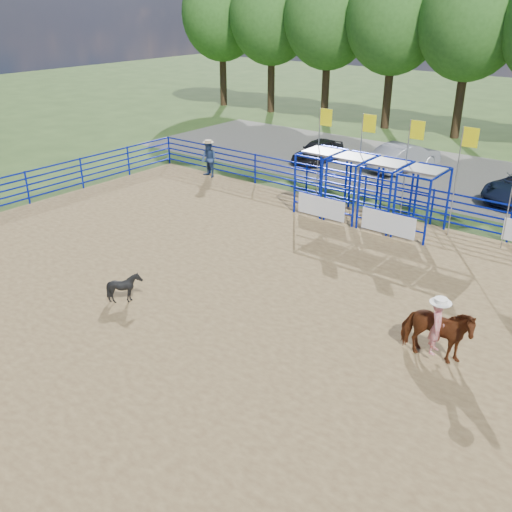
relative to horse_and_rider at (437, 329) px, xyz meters
name	(u,v)px	position (x,y,z in m)	size (l,w,h in m)	color
ground	(287,327)	(-3.80, -1.03, -0.90)	(120.00, 120.00, 0.00)	#3C5823
arena_dirt	(287,327)	(-3.80, -1.03, -0.89)	(30.00, 20.00, 0.02)	olive
gravel_strip	(486,184)	(-3.80, 15.97, -0.90)	(40.00, 10.00, 0.01)	slate
horse_and_rider	(437,329)	(0.00, 0.00, 0.00)	(1.94, 1.06, 2.45)	#5E2B12
calf	(125,287)	(-8.45, -2.83, -0.41)	(0.76, 0.86, 0.94)	black
spectator_cowboy	(209,159)	(-15.34, 8.42, 0.05)	(0.98, 0.81, 1.87)	navy
car_a	(318,151)	(-12.59, 14.36, -0.27)	(1.46, 3.63, 1.24)	black
car_b	(405,157)	(-8.11, 15.76, -0.17)	(1.53, 4.39, 1.45)	gray
perimeter_fence	(287,304)	(-3.80, -1.03, -0.15)	(30.10, 20.10, 1.50)	#081BAF
chute_assembly	(377,193)	(-5.70, 7.81, 0.36)	(19.32, 2.41, 4.20)	#081BAF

